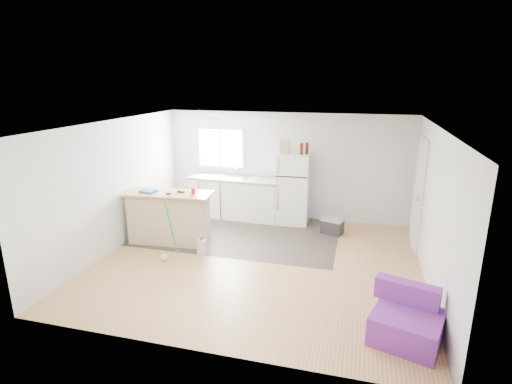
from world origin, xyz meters
TOP-DOWN VIEW (x-y plane):
  - room at (0.00, 0.00)m, footprint 5.51×5.01m
  - vinyl_zone at (-0.73, 1.25)m, footprint 4.05×2.50m
  - window at (-1.55, 2.49)m, footprint 1.18×0.06m
  - interior_door at (2.72, 1.55)m, footprint 0.11×0.92m
  - ceiling_fixture at (-1.20, 1.20)m, footprint 0.30×0.30m
  - kitchen_cabinets at (-1.11, 2.17)m, footprint 2.13×0.74m
  - peninsula at (-1.90, 0.43)m, footprint 1.70×0.76m
  - refrigerator at (0.24, 2.16)m, footprint 0.71×0.67m
  - cooler at (1.15, 1.69)m, footprint 0.52×0.42m
  - purple_seat at (2.31, -1.61)m, footprint 0.97×0.96m
  - cleaner_jug at (-1.07, 0.04)m, footprint 0.17×0.14m
  - mop at (-1.58, -0.34)m, footprint 0.21×0.33m
  - red_cup at (-1.38, 0.46)m, footprint 0.09×0.09m
  - blue_tray at (-2.27, 0.36)m, footprint 0.33×0.27m
  - tool_a at (-1.65, 0.49)m, footprint 0.14×0.06m
  - tool_b at (-1.83, 0.33)m, footprint 0.11×0.06m
  - cardboard_box at (0.03, 2.12)m, footprint 0.20×0.11m
  - bottle_left at (0.40, 2.10)m, footprint 0.08×0.08m
  - bottle_right at (0.51, 2.17)m, footprint 0.09×0.09m

SIDE VIEW (x-z plane):
  - vinyl_zone at x=-0.73m, z-range 0.00..0.00m
  - cleaner_jug at x=-1.07m, z-range -0.02..0.31m
  - cooler at x=1.15m, z-range 0.00..0.34m
  - mop at x=-1.58m, z-range -0.36..0.82m
  - purple_seat at x=2.31m, z-range -0.09..0.56m
  - kitchen_cabinets at x=-1.11m, z-range -0.13..1.09m
  - peninsula at x=-1.90m, z-range 0.01..1.02m
  - refrigerator at x=0.24m, z-range 0.00..1.56m
  - interior_door at x=2.72m, z-range -0.03..2.07m
  - tool_b at x=-1.83m, z-range 1.01..1.04m
  - tool_a at x=-1.65m, z-range 1.01..1.04m
  - blue_tray at x=-2.27m, z-range 1.01..1.05m
  - red_cup at x=-1.38m, z-range 1.01..1.13m
  - room at x=0.00m, z-range -0.01..2.41m
  - window at x=-1.55m, z-range 1.06..2.04m
  - bottle_left at x=0.40m, z-range 1.56..1.81m
  - bottle_right at x=0.51m, z-range 1.56..1.81m
  - cardboard_box at x=0.03m, z-range 1.56..1.86m
  - ceiling_fixture at x=-1.20m, z-range 2.32..2.40m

